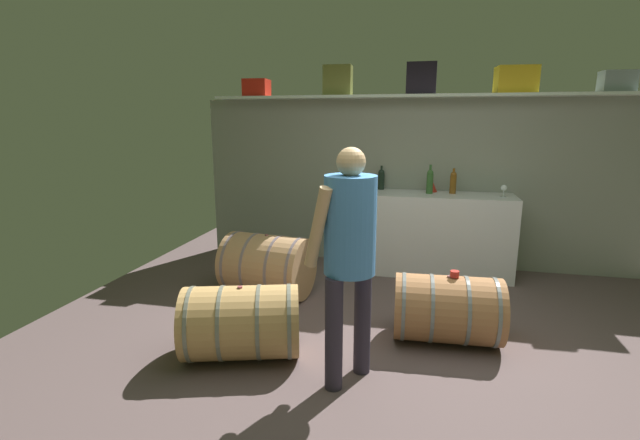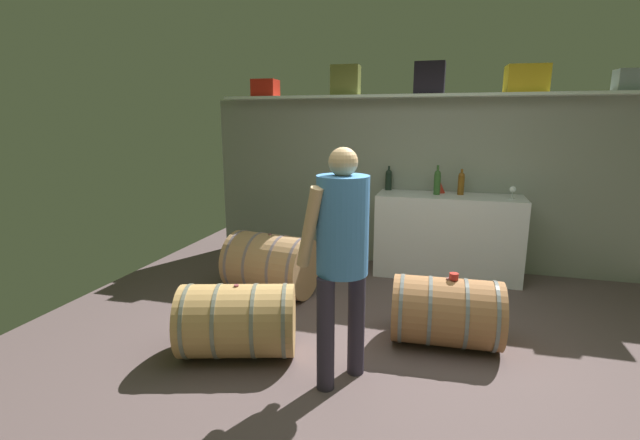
{
  "view_description": "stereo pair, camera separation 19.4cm",
  "coord_description": "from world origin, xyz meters",
  "px_view_note": "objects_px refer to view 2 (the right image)",
  "views": [
    {
      "loc": [
        0.08,
        -3.06,
        1.77
      ],
      "look_at": [
        -0.78,
        0.61,
        0.93
      ],
      "focal_mm": 25.18,
      "sensor_mm": 36.0,
      "label": 1
    },
    {
      "loc": [
        0.26,
        -3.01,
        1.77
      ],
      "look_at": [
        -0.78,
        0.61,
        0.93
      ],
      "focal_mm": 25.18,
      "sensor_mm": 36.0,
      "label": 2
    }
  ],
  "objects_px": {
    "toolcase_red": "(265,88)",
    "wine_barrel_far": "(271,264)",
    "red_funnel": "(440,188)",
    "wine_barrel_near": "(446,312)",
    "wine_barrel_flank": "(238,321)",
    "work_cabinet": "(447,236)",
    "wine_bottle_green": "(437,182)",
    "wine_glass": "(513,190)",
    "toolcase_black": "(430,78)",
    "tasting_cup": "(454,276)",
    "toolcase_olive": "(346,80)",
    "toolcase_grey": "(633,80)",
    "wine_bottle_amber": "(461,183)",
    "winemaker_pouring": "(342,243)",
    "toolcase_yellow": "(526,79)",
    "wine_bottle_dark": "(389,179)"
  },
  "relations": [
    {
      "from": "toolcase_red",
      "to": "wine_barrel_far",
      "type": "bearing_deg",
      "value": -70.85
    },
    {
      "from": "red_funnel",
      "to": "wine_barrel_far",
      "type": "distance_m",
      "value": 2.16
    },
    {
      "from": "wine_barrel_near",
      "to": "wine_barrel_flank",
      "type": "distance_m",
      "value": 1.64
    },
    {
      "from": "work_cabinet",
      "to": "wine_bottle_green",
      "type": "height_order",
      "value": "wine_bottle_green"
    },
    {
      "from": "wine_bottle_green",
      "to": "wine_glass",
      "type": "relative_size",
      "value": 2.42
    },
    {
      "from": "toolcase_black",
      "to": "wine_glass",
      "type": "distance_m",
      "value": 1.53
    },
    {
      "from": "wine_bottle_green",
      "to": "tasting_cup",
      "type": "xyz_separation_m",
      "value": [
        0.2,
        -1.73,
        -0.51
      ]
    },
    {
      "from": "wine_bottle_green",
      "to": "toolcase_black",
      "type": "bearing_deg",
      "value": 129.08
    },
    {
      "from": "wine_bottle_green",
      "to": "tasting_cup",
      "type": "distance_m",
      "value": 1.82
    },
    {
      "from": "wine_barrel_far",
      "to": "tasting_cup",
      "type": "bearing_deg",
      "value": -10.2
    },
    {
      "from": "toolcase_black",
      "to": "tasting_cup",
      "type": "bearing_deg",
      "value": -78.48
    },
    {
      "from": "toolcase_olive",
      "to": "toolcase_grey",
      "type": "xyz_separation_m",
      "value": [
        2.95,
        0.0,
        -0.06
      ]
    },
    {
      "from": "work_cabinet",
      "to": "tasting_cup",
      "type": "height_order",
      "value": "work_cabinet"
    },
    {
      "from": "wine_bottle_amber",
      "to": "toolcase_grey",
      "type": "bearing_deg",
      "value": 4.14
    },
    {
      "from": "winemaker_pouring",
      "to": "wine_barrel_flank",
      "type": "bearing_deg",
      "value": 114.58
    },
    {
      "from": "wine_bottle_green",
      "to": "tasting_cup",
      "type": "height_order",
      "value": "wine_bottle_green"
    },
    {
      "from": "toolcase_yellow",
      "to": "toolcase_grey",
      "type": "height_order",
      "value": "toolcase_yellow"
    },
    {
      "from": "toolcase_black",
      "to": "wine_bottle_green",
      "type": "height_order",
      "value": "toolcase_black"
    },
    {
      "from": "wine_barrel_far",
      "to": "wine_barrel_flank",
      "type": "xyz_separation_m",
      "value": [
        0.23,
        -1.23,
        -0.04
      ]
    },
    {
      "from": "work_cabinet",
      "to": "red_funnel",
      "type": "distance_m",
      "value": 0.56
    },
    {
      "from": "toolcase_black",
      "to": "wine_bottle_amber",
      "type": "distance_m",
      "value": 1.22
    },
    {
      "from": "toolcase_grey",
      "to": "red_funnel",
      "type": "xyz_separation_m",
      "value": [
        -1.8,
        -0.04,
        -1.16
      ]
    },
    {
      "from": "toolcase_olive",
      "to": "toolcase_black",
      "type": "bearing_deg",
      "value": -1.63
    },
    {
      "from": "wine_bottle_amber",
      "to": "wine_barrel_flank",
      "type": "height_order",
      "value": "wine_bottle_amber"
    },
    {
      "from": "work_cabinet",
      "to": "wine_bottle_amber",
      "type": "distance_m",
      "value": 0.62
    },
    {
      "from": "red_funnel",
      "to": "wine_glass",
      "type": "bearing_deg",
      "value": -15.79
    },
    {
      "from": "wine_barrel_far",
      "to": "wine_barrel_flank",
      "type": "distance_m",
      "value": 1.25
    },
    {
      "from": "toolcase_red",
      "to": "wine_barrel_near",
      "type": "xyz_separation_m",
      "value": [
        2.3,
        -1.91,
        -1.88
      ]
    },
    {
      "from": "toolcase_red",
      "to": "toolcase_grey",
      "type": "distance_m",
      "value": 3.97
    },
    {
      "from": "wine_bottle_green",
      "to": "wine_bottle_dark",
      "type": "distance_m",
      "value": 0.6
    },
    {
      "from": "winemaker_pouring",
      "to": "wine_bottle_green",
      "type": "bearing_deg",
      "value": 20.62
    },
    {
      "from": "toolcase_black",
      "to": "wine_bottle_green",
      "type": "relative_size",
      "value": 1.05
    },
    {
      "from": "wine_glass",
      "to": "red_funnel",
      "type": "bearing_deg",
      "value": 164.21
    },
    {
      "from": "toolcase_red",
      "to": "red_funnel",
      "type": "xyz_separation_m",
      "value": [
        2.17,
        -0.04,
        -1.15
      ]
    },
    {
      "from": "wine_barrel_far",
      "to": "wine_barrel_flank",
      "type": "bearing_deg",
      "value": -70.57
    },
    {
      "from": "toolcase_yellow",
      "to": "toolcase_grey",
      "type": "distance_m",
      "value": 0.99
    },
    {
      "from": "winemaker_pouring",
      "to": "toolcase_olive",
      "type": "bearing_deg",
      "value": 45.26
    },
    {
      "from": "wine_bottle_green",
      "to": "work_cabinet",
      "type": "bearing_deg",
      "value": -7.88
    },
    {
      "from": "red_funnel",
      "to": "wine_barrel_near",
      "type": "distance_m",
      "value": 2.01
    },
    {
      "from": "toolcase_yellow",
      "to": "wine_bottle_amber",
      "type": "xyz_separation_m",
      "value": [
        -0.59,
        -0.11,
        -1.12
      ]
    },
    {
      "from": "tasting_cup",
      "to": "work_cabinet",
      "type": "bearing_deg",
      "value": 91.96
    },
    {
      "from": "toolcase_grey",
      "to": "wine_bottle_amber",
      "type": "relative_size",
      "value": 1.09
    },
    {
      "from": "toolcase_red",
      "to": "winemaker_pouring",
      "type": "height_order",
      "value": "toolcase_red"
    },
    {
      "from": "toolcase_yellow",
      "to": "winemaker_pouring",
      "type": "xyz_separation_m",
      "value": [
        -1.38,
        -2.64,
        -1.21
      ]
    },
    {
      "from": "toolcase_olive",
      "to": "wine_barrel_near",
      "type": "xyz_separation_m",
      "value": [
        1.28,
        -1.91,
        -1.94
      ]
    },
    {
      "from": "toolcase_yellow",
      "to": "wine_barrel_far",
      "type": "bearing_deg",
      "value": -156.51
    },
    {
      "from": "toolcase_olive",
      "to": "wine_bottle_green",
      "type": "xyz_separation_m",
      "value": [
        1.11,
        -0.18,
        -1.14
      ]
    },
    {
      "from": "toolcase_olive",
      "to": "wine_bottle_amber",
      "type": "xyz_separation_m",
      "value": [
        1.38,
        -0.11,
        -1.15
      ]
    },
    {
      "from": "wine_bottle_dark",
      "to": "tasting_cup",
      "type": "xyz_separation_m",
      "value": [
        0.78,
        -1.93,
        -0.49
      ]
    },
    {
      "from": "wine_barrel_flank",
      "to": "winemaker_pouring",
      "type": "bearing_deg",
      "value": -25.06
    }
  ]
}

